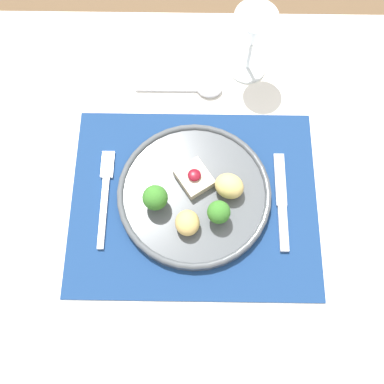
{
  "coord_description": "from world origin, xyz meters",
  "views": [
    {
      "loc": [
        0.0,
        -0.29,
        1.56
      ],
      "look_at": [
        -0.0,
        0.01,
        0.78
      ],
      "focal_mm": 42.0,
      "sensor_mm": 36.0,
      "label": 1
    }
  ],
  "objects_px": {
    "fork": "(104,191)",
    "knife": "(281,208)",
    "spoon": "(200,89)",
    "dinner_plate": "(193,194)",
    "wine_glass_near": "(252,34)"
  },
  "relations": [
    {
      "from": "dinner_plate",
      "to": "knife",
      "type": "xyz_separation_m",
      "value": [
        0.17,
        -0.02,
        -0.01
      ]
    },
    {
      "from": "dinner_plate",
      "to": "knife",
      "type": "distance_m",
      "value": 0.17
    },
    {
      "from": "dinner_plate",
      "to": "spoon",
      "type": "bearing_deg",
      "value": 87.09
    },
    {
      "from": "fork",
      "to": "wine_glass_near",
      "type": "distance_m",
      "value": 0.41
    },
    {
      "from": "knife",
      "to": "wine_glass_near",
      "type": "relative_size",
      "value": 1.23
    },
    {
      "from": "dinner_plate",
      "to": "fork",
      "type": "bearing_deg",
      "value": 176.91
    },
    {
      "from": "fork",
      "to": "knife",
      "type": "distance_m",
      "value": 0.34
    },
    {
      "from": "fork",
      "to": "knife",
      "type": "bearing_deg",
      "value": -3.5
    },
    {
      "from": "dinner_plate",
      "to": "fork",
      "type": "xyz_separation_m",
      "value": [
        -0.17,
        0.01,
        -0.01
      ]
    },
    {
      "from": "dinner_plate",
      "to": "fork",
      "type": "height_order",
      "value": "dinner_plate"
    },
    {
      "from": "dinner_plate",
      "to": "wine_glass_near",
      "type": "bearing_deg",
      "value": 69.5
    },
    {
      "from": "wine_glass_near",
      "to": "dinner_plate",
      "type": "bearing_deg",
      "value": -110.5
    },
    {
      "from": "fork",
      "to": "wine_glass_near",
      "type": "height_order",
      "value": "wine_glass_near"
    },
    {
      "from": "dinner_plate",
      "to": "knife",
      "type": "height_order",
      "value": "dinner_plate"
    },
    {
      "from": "spoon",
      "to": "knife",
      "type": "bearing_deg",
      "value": -60.88
    }
  ]
}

